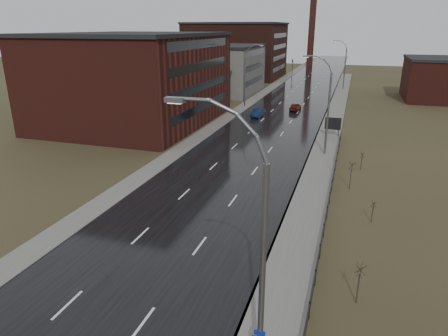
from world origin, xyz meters
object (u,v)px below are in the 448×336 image
Objects in this scene: billboard at (333,124)px; car_far at (295,107)px; streetlight_main at (254,264)px; car_near at (258,113)px.

billboard reaches higher than car_far.
car_far is at bearing 114.26° from billboard.
streetlight_main reaches higher than car_far.
streetlight_main is 3.01× the size of car_far.
streetlight_main reaches higher than car_near.
streetlight_main is at bearing -90.84° from billboard.
car_far is at bearing 96.59° from streetlight_main.
streetlight_main is 53.72m from car_near.
streetlight_main is 4.44× the size of billboard.
streetlight_main is at bearing 99.93° from car_far.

